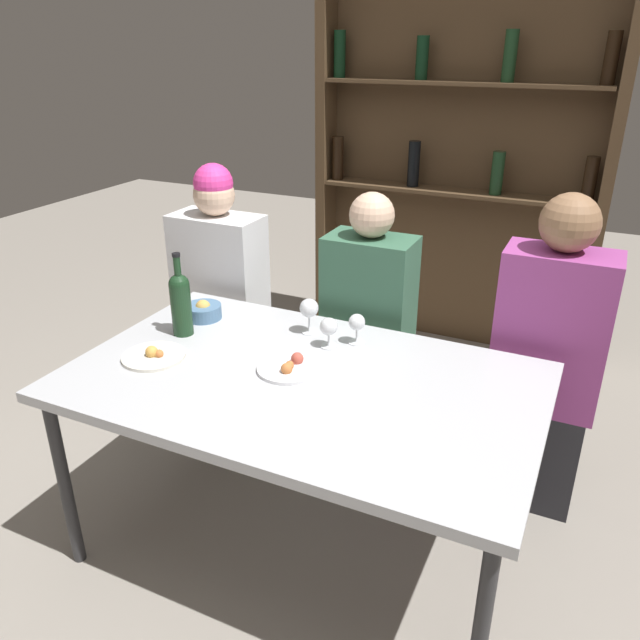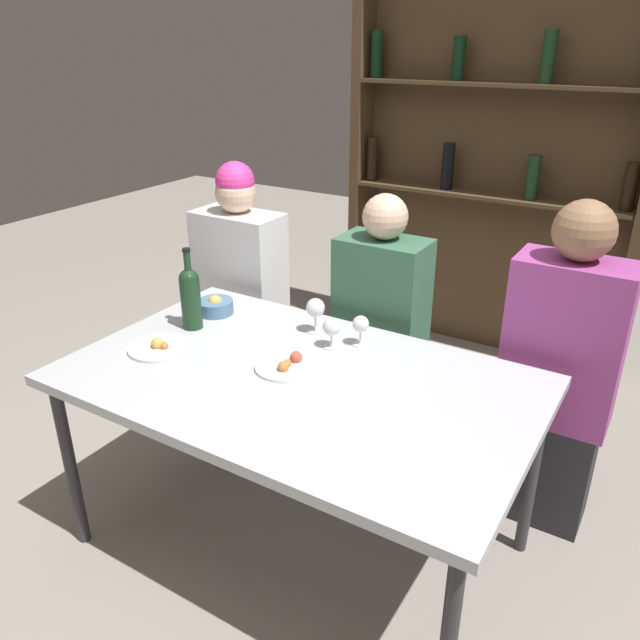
# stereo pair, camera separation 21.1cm
# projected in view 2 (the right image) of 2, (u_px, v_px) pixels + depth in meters

# --- Properties ---
(ground_plane) EXTENTS (10.00, 10.00, 0.00)m
(ground_plane) POSITION_uv_depth(u_px,v_px,m) (300.00, 543.00, 2.37)
(ground_plane) COLOR gray
(dining_table) EXTENTS (1.55, 0.95, 0.73)m
(dining_table) POSITION_uv_depth(u_px,v_px,m) (298.00, 390.00, 2.09)
(dining_table) COLOR #B7BABF
(dining_table) RESTS_ON ground_plane
(wine_rack_wall) EXTENTS (1.65, 0.21, 2.38)m
(wine_rack_wall) POSITION_uv_depth(u_px,v_px,m) (495.00, 146.00, 3.39)
(wine_rack_wall) COLOR #4C3823
(wine_rack_wall) RESTS_ON ground_plane
(wine_bottle) EXTENTS (0.08, 0.08, 0.32)m
(wine_bottle) POSITION_uv_depth(u_px,v_px,m) (190.00, 295.00, 2.36)
(wine_bottle) COLOR #19381E
(wine_bottle) RESTS_ON dining_table
(wine_glass_0) EXTENTS (0.06, 0.06, 0.11)m
(wine_glass_0) POSITION_uv_depth(u_px,v_px,m) (332.00, 328.00, 2.23)
(wine_glass_0) COLOR silver
(wine_glass_0) RESTS_ON dining_table
(wine_glass_1) EXTENTS (0.07, 0.07, 0.14)m
(wine_glass_1) POSITION_uv_depth(u_px,v_px,m) (315.00, 309.00, 2.34)
(wine_glass_1) COLOR silver
(wine_glass_1) RESTS_ON dining_table
(wine_glass_2) EXTENTS (0.06, 0.06, 0.11)m
(wine_glass_2) POSITION_uv_depth(u_px,v_px,m) (361.00, 325.00, 2.25)
(wine_glass_2) COLOR silver
(wine_glass_2) RESTS_ON dining_table
(food_plate_0) EXTENTS (0.21, 0.21, 0.05)m
(food_plate_0) POSITION_uv_depth(u_px,v_px,m) (287.00, 366.00, 2.11)
(food_plate_0) COLOR white
(food_plate_0) RESTS_ON dining_table
(food_plate_1) EXTENTS (0.22, 0.22, 0.05)m
(food_plate_1) POSITION_uv_depth(u_px,v_px,m) (159.00, 347.00, 2.24)
(food_plate_1) COLOR silver
(food_plate_1) RESTS_ON dining_table
(snack_bowl) EXTENTS (0.14, 0.14, 0.08)m
(snack_bowl) POSITION_uv_depth(u_px,v_px,m) (215.00, 306.00, 2.53)
(snack_bowl) COLOR #4C7299
(snack_bowl) RESTS_ON dining_table
(seated_person_left) EXTENTS (0.41, 0.22, 1.26)m
(seated_person_left) POSITION_uv_depth(u_px,v_px,m) (242.00, 301.00, 2.99)
(seated_person_left) COLOR #26262B
(seated_person_left) RESTS_ON ground_plane
(seated_person_center) EXTENTS (0.36, 0.22, 1.21)m
(seated_person_center) POSITION_uv_depth(u_px,v_px,m) (380.00, 343.00, 2.65)
(seated_person_center) COLOR #26262B
(seated_person_center) RESTS_ON ground_plane
(seated_person_right) EXTENTS (0.40, 0.22, 1.28)m
(seated_person_right) POSITION_uv_depth(u_px,v_px,m) (557.00, 380.00, 2.29)
(seated_person_right) COLOR #26262B
(seated_person_right) RESTS_ON ground_plane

